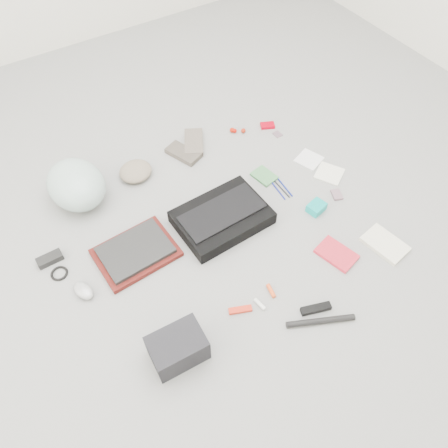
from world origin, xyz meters
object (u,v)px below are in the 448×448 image
messenger_bag (222,217)px  book_red (336,254)px  camera_bag (178,348)px  bike_helmet (76,185)px  accordion_wallet (316,207)px  laptop (135,250)px

messenger_bag → book_red: size_ratio=2.43×
camera_bag → book_red: size_ratio=1.19×
messenger_bag → bike_helmet: size_ratio=1.27×
bike_helmet → book_red: bearing=-54.0°
book_red → camera_bag: bearing=166.7°
bike_helmet → book_red: bike_helmet is taller
camera_bag → accordion_wallet: camera_bag is taller
bike_helmet → camera_bag: (0.03, -1.00, -0.03)m
camera_bag → book_red: 0.86m
laptop → camera_bag: camera_bag is taller
accordion_wallet → camera_bag: bearing=-175.8°
book_red → bike_helmet: bearing=117.1°
bike_helmet → accordion_wallet: bearing=-42.2°
camera_bag → laptop: bearing=86.6°
book_red → accordion_wallet: size_ratio=2.04×
bike_helmet → accordion_wallet: size_ratio=3.91×
laptop → camera_bag: bearing=-99.6°
accordion_wallet → laptop: bearing=151.9°
bike_helmet → accordion_wallet: 1.21m
messenger_bag → camera_bag: camera_bag is taller
camera_bag → accordion_wallet: bearing=20.2°
bike_helmet → laptop: bearing=-85.1°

